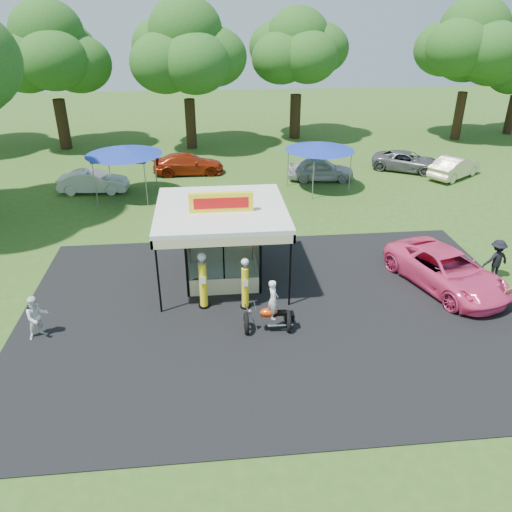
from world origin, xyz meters
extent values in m
plane|color=#2C5219|center=(0.00, 0.00, 0.00)|extent=(120.00, 120.00, 0.00)
cube|color=black|center=(0.00, 2.00, 0.02)|extent=(20.00, 14.00, 0.04)
cube|color=white|center=(-2.00, 5.00, 0.03)|extent=(3.00, 3.00, 0.06)
cube|color=white|center=(-2.00, 5.00, 3.29)|extent=(5.40, 5.40, 0.18)
cube|color=yellow|center=(-2.00, 4.50, 3.78)|extent=(2.60, 0.25, 0.80)
cube|color=red|center=(-2.00, 4.37, 3.78)|extent=(2.21, 0.02, 0.45)
cylinder|color=black|center=(-4.55, 2.45, 1.60)|extent=(0.08, 0.08, 3.20)
cylinder|color=black|center=(0.55, 2.45, 1.60)|extent=(0.08, 0.08, 3.20)
cylinder|color=black|center=(-2.86, 2.67, 0.05)|extent=(0.45, 0.45, 0.10)
cylinder|color=yellow|center=(-2.86, 2.67, 1.03)|extent=(0.31, 0.31, 1.85)
cylinder|color=silver|center=(-2.86, 2.67, 2.06)|extent=(0.21, 0.21, 0.21)
sphere|color=white|center=(-2.86, 2.67, 2.26)|extent=(0.33, 0.33, 0.33)
cube|color=white|center=(-2.86, 2.48, 1.34)|extent=(0.23, 0.02, 0.31)
cylinder|color=black|center=(-1.22, 2.46, 0.05)|extent=(0.42, 0.42, 0.09)
cylinder|color=yellow|center=(-1.22, 2.46, 0.95)|extent=(0.28, 0.28, 1.70)
cylinder|color=silver|center=(-1.22, 2.46, 1.89)|extent=(0.19, 0.19, 0.19)
sphere|color=white|center=(-1.22, 2.46, 2.08)|extent=(0.30, 0.30, 0.30)
cube|color=white|center=(-1.22, 2.29, 1.23)|extent=(0.21, 0.02, 0.28)
torus|color=black|center=(-1.32, 0.83, 0.35)|extent=(0.18, 0.87, 0.87)
torus|color=black|center=(0.24, 0.81, 0.35)|extent=(0.18, 0.87, 0.87)
cube|color=silver|center=(-0.49, 0.82, 0.52)|extent=(0.57, 0.30, 0.31)
ellipsoid|color=red|center=(-0.49, 0.82, 0.81)|extent=(0.66, 0.37, 0.31)
cube|color=black|center=(-0.12, 0.81, 0.75)|extent=(0.57, 0.28, 0.10)
cube|color=black|center=(0.27, 0.81, 0.57)|extent=(0.37, 0.36, 0.29)
cylinder|color=silver|center=(-1.16, 0.83, 0.73)|extent=(0.46, 0.07, 0.93)
cylinder|color=silver|center=(-1.01, 0.83, 1.09)|extent=(0.06, 0.62, 0.05)
sphere|color=silver|center=(-1.18, 0.83, 0.88)|extent=(0.17, 0.17, 0.17)
imported|color=white|center=(-0.33, 0.82, 1.35)|extent=(0.38, 0.57, 1.56)
torus|color=black|center=(-3.01, 3.75, 0.33)|extent=(0.69, 0.37, 0.68)
torus|color=black|center=(-3.12, 3.88, 0.33)|extent=(0.71, 0.45, 0.68)
cube|color=#593819|center=(9.00, 1.33, 0.49)|extent=(0.60, 0.43, 0.98)
cube|color=#593819|center=(9.00, 1.57, 0.49)|extent=(0.60, 0.43, 0.98)
imported|color=yellow|center=(-2.00, 7.20, 0.48)|extent=(2.82, 1.13, 0.96)
imported|color=#F9437F|center=(7.44, 3.29, 0.80)|extent=(4.35, 6.30, 1.60)
imported|color=white|center=(-8.84, 1.28, 0.85)|extent=(1.04, 0.99, 1.70)
imported|color=black|center=(9.94, 3.82, 0.92)|extent=(1.28, 0.87, 1.83)
imported|color=silver|center=(-9.82, 17.23, 0.72)|extent=(4.44, 1.79, 1.43)
imported|color=maroon|center=(-3.81, 20.60, 0.73)|extent=(5.03, 2.10, 1.45)
imported|color=#B8B8BD|center=(5.31, 18.25, 0.77)|extent=(4.68, 2.34, 1.53)
imported|color=#575759|center=(12.06, 19.77, 0.69)|extent=(5.42, 4.46, 1.38)
imported|color=beige|center=(14.76, 17.86, 0.75)|extent=(4.63, 3.89, 1.49)
cylinder|color=gray|center=(-9.02, 17.70, 1.29)|extent=(0.06, 0.06, 2.59)
cylinder|color=gray|center=(-5.99, 17.70, 1.29)|extent=(0.06, 0.06, 2.59)
cylinder|color=gray|center=(-9.02, 14.67, 1.29)|extent=(0.06, 0.06, 2.59)
cylinder|color=gray|center=(-5.99, 14.67, 1.29)|extent=(0.06, 0.06, 2.59)
cube|color=navy|center=(-7.50, 16.18, 2.65)|extent=(3.23, 3.23, 0.13)
cone|color=navy|center=(-7.50, 16.18, 2.99)|extent=(4.66, 4.66, 0.54)
cylinder|color=gray|center=(3.30, 17.93, 1.23)|extent=(0.06, 0.06, 2.47)
cylinder|color=gray|center=(6.18, 17.93, 1.23)|extent=(0.06, 0.06, 2.47)
cylinder|color=gray|center=(3.30, 15.05, 1.23)|extent=(0.06, 0.06, 2.47)
cylinder|color=gray|center=(6.18, 15.05, 1.23)|extent=(0.06, 0.06, 2.47)
cube|color=navy|center=(4.74, 16.49, 2.53)|extent=(3.08, 3.08, 0.12)
cone|color=navy|center=(4.74, 16.49, 2.85)|extent=(4.44, 4.44, 0.51)
cylinder|color=black|center=(-14.24, 28.80, 2.02)|extent=(0.96, 0.96, 4.04)
ellipsoid|color=#194915|center=(-14.24, 28.80, 7.17)|extent=(9.39, 9.39, 8.05)
cylinder|color=black|center=(-3.67, 27.88, 2.01)|extent=(0.86, 0.86, 4.03)
ellipsoid|color=#194915|center=(-3.67, 27.88, 7.25)|extent=(9.67, 9.67, 8.29)
cylinder|color=black|center=(5.60, 30.52, 1.92)|extent=(0.96, 0.96, 3.83)
ellipsoid|color=#194915|center=(5.60, 30.52, 6.81)|extent=(8.94, 8.94, 7.66)
cylinder|color=black|center=(19.97, 28.58, 2.06)|extent=(0.82, 0.82, 4.11)
ellipsoid|color=#194915|center=(19.97, 28.58, 7.31)|extent=(9.59, 9.59, 8.22)
cylinder|color=black|center=(25.84, 30.14, 1.73)|extent=(0.78, 0.78, 3.47)
camera|label=1|loc=(-2.52, -14.45, 10.90)|focal=35.00mm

